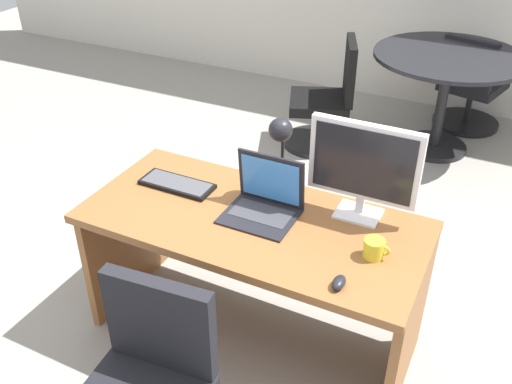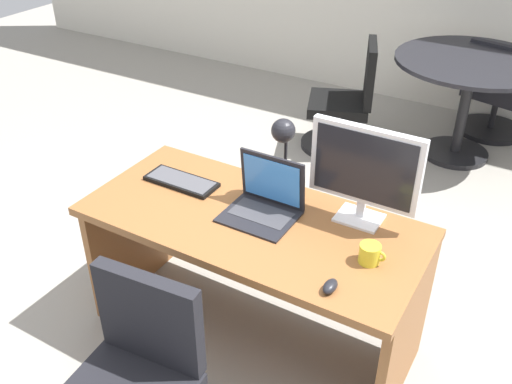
# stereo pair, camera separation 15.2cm
# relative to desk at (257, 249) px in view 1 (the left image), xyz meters

# --- Properties ---
(ground) EXTENTS (12.00, 12.00, 0.00)m
(ground) POSITION_rel_desk_xyz_m (0.00, 1.46, -0.52)
(ground) COLOR gray
(desk) EXTENTS (1.55, 0.72, 0.72)m
(desk) POSITION_rel_desk_xyz_m (0.00, 0.00, 0.00)
(desk) COLOR brown
(desk) RESTS_ON ground
(monitor) EXTENTS (0.49, 0.16, 0.45)m
(monitor) POSITION_rel_desk_xyz_m (0.42, 0.19, 0.46)
(monitor) COLOR silver
(monitor) RESTS_ON desk
(laptop) EXTENTS (0.32, 0.27, 0.26)m
(laptop) POSITION_rel_desk_xyz_m (0.02, 0.05, 0.28)
(laptop) COLOR black
(laptop) RESTS_ON desk
(keyboard) EXTENTS (0.37, 0.15, 0.02)m
(keyboard) POSITION_rel_desk_xyz_m (-0.45, 0.04, 0.22)
(keyboard) COLOR black
(keyboard) RESTS_ON desk
(mouse) EXTENTS (0.05, 0.09, 0.04)m
(mouse) POSITION_rel_desk_xyz_m (0.50, -0.30, 0.22)
(mouse) COLOR black
(mouse) RESTS_ON desk
(desk_lamp) EXTENTS (0.12, 0.14, 0.40)m
(desk_lamp) POSITION_rel_desk_xyz_m (0.02, 0.20, 0.49)
(desk_lamp) COLOR black
(desk_lamp) RESTS_ON desk
(coffee_mug) EXTENTS (0.11, 0.09, 0.08)m
(coffee_mug) POSITION_rel_desk_xyz_m (0.56, -0.07, 0.25)
(coffee_mug) COLOR yellow
(coffee_mug) RESTS_ON desk
(meeting_table) EXTENTS (1.14, 1.14, 0.79)m
(meeting_table) POSITION_rel_desk_xyz_m (0.41, 2.42, 0.08)
(meeting_table) COLOR black
(meeting_table) RESTS_ON ground
(meeting_chair_near) EXTENTS (0.61, 0.60, 0.87)m
(meeting_chair_near) POSITION_rel_desk_xyz_m (-0.41, 2.10, -0.18)
(meeting_chair_near) COLOR black
(meeting_chair_near) RESTS_ON ground
(meeting_chair_far) EXTENTS (0.56, 0.58, 0.82)m
(meeting_chair_far) POSITION_rel_desk_xyz_m (0.56, 2.95, -0.19)
(meeting_chair_far) COLOR black
(meeting_chair_far) RESTS_ON ground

